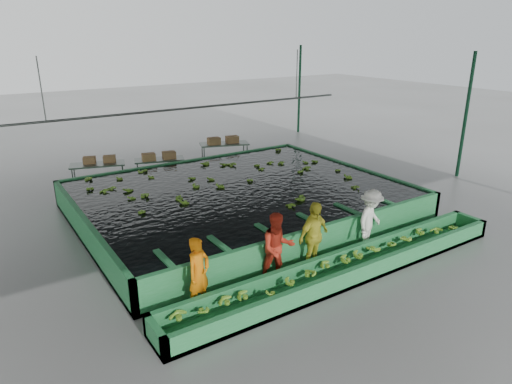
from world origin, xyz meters
TOP-DOWN VIEW (x-y plane):
  - ground at (0.00, 0.00)m, footprint 80.00×80.00m
  - shed_roof at (0.00, 0.00)m, footprint 20.00×22.00m
  - shed_posts at (0.00, 0.00)m, footprint 20.00×22.00m
  - flotation_tank at (0.00, 1.50)m, footprint 10.00×8.00m
  - tank_water at (0.00, 1.50)m, footprint 9.70×7.70m
  - sorting_trough at (0.00, -3.60)m, footprint 10.00×1.00m
  - cableway_rail at (0.00, 5.00)m, footprint 0.08×0.08m
  - rail_hanger_left at (-5.00, 5.00)m, footprint 0.04×0.04m
  - rail_hanger_right at (5.00, 5.00)m, footprint 0.04×0.04m
  - worker_a at (-3.61, -2.80)m, footprint 0.71×0.60m
  - worker_b at (-1.55, -2.80)m, footprint 1.00×0.87m
  - worker_c at (-0.45, -2.80)m, footprint 1.11×0.63m
  - worker_d at (1.55, -2.80)m, footprint 1.28×1.01m
  - packing_table_left at (-3.17, 6.78)m, footprint 2.16×1.36m
  - packing_table_mid at (-0.86, 6.27)m, footprint 2.08×1.34m
  - packing_table_right at (2.48, 6.90)m, footprint 2.31×1.53m
  - box_stack_left at (-3.05, 6.87)m, footprint 1.24×0.71m
  - box_stack_mid at (-0.91, 6.18)m, footprint 1.36×0.61m
  - box_stack_right at (2.40, 6.85)m, footprint 1.45×0.63m
  - floating_bananas at (0.00, 2.30)m, footprint 8.48×5.78m
  - trough_bananas at (0.00, -3.60)m, footprint 9.70×0.65m

SIDE VIEW (x-z plane):
  - ground at x=0.00m, z-range 0.00..0.00m
  - sorting_trough at x=0.00m, z-range 0.00..0.50m
  - trough_bananas at x=0.00m, z-range 0.34..0.46m
  - packing_table_mid at x=-0.86m, z-range 0.00..0.88m
  - flotation_tank at x=0.00m, z-range 0.00..0.90m
  - packing_table_left at x=-3.17m, z-range 0.00..0.92m
  - packing_table_right at x=2.48m, z-range 0.00..0.98m
  - worker_a at x=-3.61m, z-range 0.00..1.64m
  - tank_water at x=0.00m, z-range 0.85..0.85m
  - floating_bananas at x=0.00m, z-range 0.79..0.91m
  - worker_d at x=1.55m, z-range 0.00..1.73m
  - worker_b at x=-1.55m, z-range 0.00..1.74m
  - box_stack_mid at x=-0.91m, z-range 0.74..1.02m
  - worker_c at x=-0.45m, z-range 0.00..1.79m
  - box_stack_left at x=-3.05m, z-range 0.79..1.05m
  - box_stack_right at x=2.40m, z-range 0.83..1.13m
  - shed_posts at x=0.00m, z-range 0.00..5.00m
  - cableway_rail at x=0.00m, z-range -4.00..10.00m
  - rail_hanger_left at x=-5.00m, z-range 3.00..5.00m
  - rail_hanger_right at x=5.00m, z-range 3.00..5.00m
  - shed_roof at x=0.00m, z-range 4.98..5.02m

